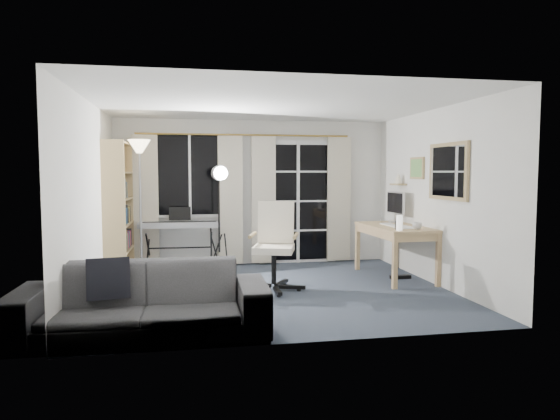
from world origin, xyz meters
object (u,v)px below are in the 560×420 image
object	(u,v)px
monitor	(396,204)
sofa	(143,288)
bookshelf	(116,213)
mug	(417,225)
keyboard_piano	(180,225)
studio_light	(220,186)
office_chair	(275,237)
desk	(395,232)
torchiere_lamp	(140,167)

from	to	relation	value
monitor	sofa	bearing A→B (deg)	-147.12
bookshelf	mug	distance (m)	4.30
keyboard_piano	studio_light	world-z (taller)	studio_light
bookshelf	office_chair	size ratio (longest dim) A/B	1.71
desk	office_chair	bearing A→B (deg)	-171.44
monitor	sofa	world-z (taller)	monitor
keyboard_piano	office_chair	size ratio (longest dim) A/B	1.11
keyboard_piano	desk	bearing A→B (deg)	-19.53
keyboard_piano	monitor	xyz separation A→B (m)	(3.29, -0.75, 0.35)
studio_light	desk	bearing A→B (deg)	-19.78
studio_light	desk	size ratio (longest dim) A/B	1.15
monitor	studio_light	bearing A→B (deg)	179.09
torchiere_lamp	monitor	size ratio (longest dim) A/B	3.64
keyboard_piano	mug	size ratio (longest dim) A/B	10.25
office_chair	keyboard_piano	bearing A→B (deg)	146.06
office_chair	monitor	xyz separation A→B (m)	(2.03, 0.79, 0.37)
desk	bookshelf	bearing A→B (deg)	167.12
office_chair	mug	world-z (taller)	office_chair
mug	studio_light	bearing A→B (deg)	161.00
studio_light	bookshelf	bearing A→B (deg)	155.22
office_chair	torchiere_lamp	bearing A→B (deg)	168.59
torchiere_lamp	office_chair	xyz separation A→B (m)	(1.80, -0.97, -0.93)
desk	sofa	world-z (taller)	sofa
monitor	mug	xyz separation A→B (m)	(-0.10, -0.95, -0.23)
torchiere_lamp	office_chair	world-z (taller)	torchiere_lamp
desk	monitor	distance (m)	0.62
torchiere_lamp	mug	distance (m)	3.98
keyboard_piano	studio_light	bearing A→B (deg)	-52.28
bookshelf	sofa	distance (m)	2.93
bookshelf	keyboard_piano	xyz separation A→B (m)	(0.91, 0.43, -0.24)
studio_light	office_chair	world-z (taller)	studio_light
desk	mug	bearing A→B (deg)	-80.64
bookshelf	mug	xyz separation A→B (m)	(4.11, -1.27, -0.12)
office_chair	desk	xyz separation A→B (m)	(1.84, 0.34, -0.01)
office_chair	desk	world-z (taller)	office_chair
sofa	torchiere_lamp	bearing A→B (deg)	96.52
keyboard_piano	monitor	size ratio (longest dim) A/B	2.33
keyboard_piano	desk	size ratio (longest dim) A/B	0.89
bookshelf	sofa	bearing A→B (deg)	-76.77
studio_light	office_chair	bearing A→B (deg)	-58.26
monitor	sofa	size ratio (longest dim) A/B	0.24
torchiere_lamp	studio_light	world-z (taller)	torchiere_lamp
office_chair	desk	bearing A→B (deg)	27.29
office_chair	mug	distance (m)	1.95
torchiere_lamp	desk	distance (m)	3.81
monitor	sofa	xyz separation A→B (m)	(-3.58, -2.49, -0.60)
studio_light	monitor	xyz separation A→B (m)	(2.71, 0.05, -0.29)
keyboard_piano	desk	world-z (taller)	keyboard_piano
bookshelf	studio_light	bearing A→B (deg)	-13.20
office_chair	sofa	size ratio (longest dim) A/B	0.50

